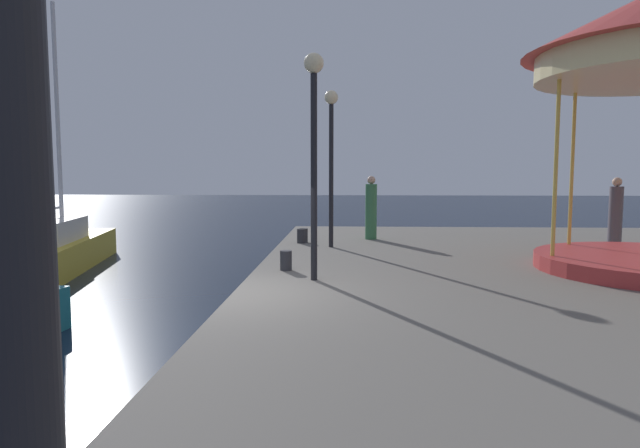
# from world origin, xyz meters

# --- Properties ---
(ground_plane) EXTENTS (120.00, 120.00, 0.00)m
(ground_plane) POSITION_xyz_m (0.00, 0.00, 0.00)
(ground_plane) COLOR black
(sailboat_yellow) EXTENTS (3.01, 6.47, 7.67)m
(sailboat_yellow) POSITION_xyz_m (-6.49, 6.38, 0.59)
(sailboat_yellow) COLOR gold
(sailboat_yellow) RESTS_ON ground
(lamp_post_mid_promenade) EXTENTS (0.36, 0.36, 4.09)m
(lamp_post_mid_promenade) POSITION_xyz_m (1.27, 1.12, 3.61)
(lamp_post_mid_promenade) COLOR black
(lamp_post_mid_promenade) RESTS_ON quay_dock
(lamp_post_far_end) EXTENTS (0.36, 0.36, 4.10)m
(lamp_post_far_end) POSITION_xyz_m (1.46, 5.62, 3.62)
(lamp_post_far_end) COLOR black
(lamp_post_far_end) RESTS_ON quay_dock
(bollard_south) EXTENTS (0.24, 0.24, 0.40)m
(bollard_south) POSITION_xyz_m (0.60, 6.41, 1.00)
(bollard_south) COLOR #2D2D33
(bollard_south) RESTS_ON quay_dock
(bollard_center) EXTENTS (0.24, 0.24, 0.40)m
(bollard_center) POSITION_xyz_m (0.66, 6.55, 1.00)
(bollard_center) COLOR #2D2D33
(bollard_center) RESTS_ON quay_dock
(bollard_north) EXTENTS (0.24, 0.24, 0.40)m
(bollard_north) POSITION_xyz_m (0.65, 2.10, 1.00)
(bollard_north) COLOR #2D2D33
(bollard_north) RESTS_ON quay_dock
(person_near_carousel) EXTENTS (0.34, 0.34, 1.88)m
(person_near_carousel) POSITION_xyz_m (2.60, 7.41, 1.68)
(person_near_carousel) COLOR #387247
(person_near_carousel) RESTS_ON quay_dock
(person_by_the_water) EXTENTS (0.34, 0.34, 1.85)m
(person_by_the_water) POSITION_xyz_m (8.95, 5.87, 1.67)
(person_by_the_water) COLOR #514C56
(person_by_the_water) RESTS_ON quay_dock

